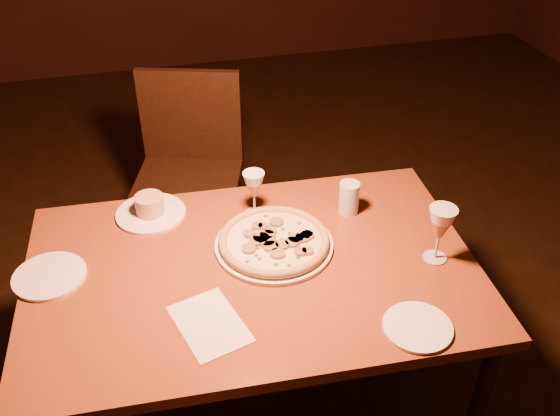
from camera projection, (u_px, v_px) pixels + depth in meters
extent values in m
cube|color=brown|center=(253.00, 271.00, 1.87)|extent=(1.38, 0.93, 0.04)
cylinder|color=black|center=(74.00, 300.00, 2.28)|extent=(0.05, 0.05, 0.68)
cylinder|color=black|center=(475.00, 415.00, 1.88)|extent=(0.05, 0.05, 0.68)
cylinder|color=black|center=(392.00, 258.00, 2.48)|extent=(0.05, 0.05, 0.68)
cube|color=black|center=(187.00, 186.00, 2.66)|extent=(0.55, 0.55, 0.04)
cube|color=black|center=(191.00, 116.00, 2.69)|extent=(0.43, 0.16, 0.42)
cylinder|color=black|center=(143.00, 255.00, 2.67)|extent=(0.04, 0.04, 0.45)
cylinder|color=black|center=(161.00, 207.00, 2.96)|extent=(0.04, 0.04, 0.45)
cylinder|color=black|center=(226.00, 258.00, 2.65)|extent=(0.04, 0.04, 0.45)
cylinder|color=black|center=(235.00, 209.00, 2.94)|extent=(0.04, 0.04, 0.45)
cylinder|color=white|center=(274.00, 245.00, 1.94)|extent=(0.37, 0.37, 0.01)
cylinder|color=beige|center=(274.00, 242.00, 1.93)|extent=(0.33, 0.33, 0.01)
torus|color=tan|center=(274.00, 240.00, 1.92)|extent=(0.35, 0.35, 0.03)
cylinder|color=white|center=(151.00, 213.00, 2.07)|extent=(0.23, 0.23, 0.01)
cylinder|color=tan|center=(150.00, 204.00, 2.05)|extent=(0.09, 0.09, 0.06)
cylinder|color=silver|center=(349.00, 198.00, 2.06)|extent=(0.07, 0.07, 0.11)
cylinder|color=white|center=(49.00, 276.00, 1.82)|extent=(0.21, 0.21, 0.01)
cylinder|color=white|center=(418.00, 327.00, 1.66)|extent=(0.19, 0.19, 0.01)
cube|color=silver|center=(210.00, 324.00, 1.67)|extent=(0.22, 0.27, 0.00)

